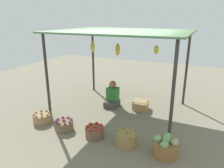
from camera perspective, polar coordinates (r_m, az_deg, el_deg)
ground_plane at (r=6.08m, az=2.45°, el=-6.95°), size 14.00×14.00×0.00m
market_stall_structure at (r=5.54m, az=2.70°, el=12.81°), size 3.41×2.65×2.21m
vendor_person at (r=6.19m, az=0.12°, el=-3.45°), size 0.36×0.44×0.78m
basket_potatoes at (r=5.63m, az=-18.44°, el=-8.75°), size 0.43×0.43×0.27m
basket_purple_onions at (r=5.14m, az=-12.85°, el=-10.81°), size 0.42×0.42×0.27m
basket_red_tomatoes at (r=4.75m, az=-4.71°, el=-12.83°), size 0.41×0.41×0.30m
basket_green_chilies at (r=4.48m, az=3.94°, el=-14.69°), size 0.44×0.44×0.31m
basket_cabbages at (r=4.30m, az=14.33°, el=-16.21°), size 0.49×0.49×0.41m
wooden_crate_near_vendor at (r=6.04m, az=7.81°, el=-6.08°), size 0.37×0.28×0.23m
wooden_crate_stacked_rear at (r=6.15m, az=7.68°, el=-5.55°), size 0.38×0.36×0.24m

